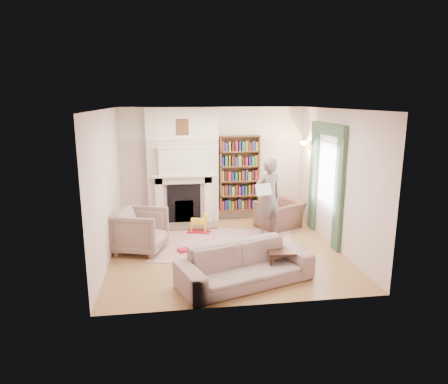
{
  "coord_description": "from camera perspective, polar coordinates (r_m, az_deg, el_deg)",
  "views": [
    {
      "loc": [
        -1.1,
        -7.52,
        2.97
      ],
      "look_at": [
        0.0,
        0.25,
        1.15
      ],
      "focal_mm": 32.0,
      "sensor_mm": 36.0,
      "label": 1
    }
  ],
  "objects": [
    {
      "name": "armchair_reading",
      "position": [
        9.55,
        7.95,
        -3.21
      ],
      "size": [
        1.26,
        1.21,
        0.63
      ],
      "primitive_type": "imported",
      "rotation": [
        0.0,
        0.0,
        3.64
      ],
      "color": "#512E2B",
      "rests_on": "floor"
    },
    {
      "name": "curtain_left",
      "position": [
        8.14,
        16.09,
        -0.03
      ],
      "size": [
        0.07,
        0.32,
        2.4
      ],
      "primitive_type": "cube",
      "color": "#304B33",
      "rests_on": "floor"
    },
    {
      "name": "wall_front",
      "position": [
        5.61,
        3.59,
        -3.24
      ],
      "size": [
        4.5,
        0.0,
        4.5
      ],
      "primitive_type": "plane",
      "rotation": [
        -1.57,
        0.0,
        0.0
      ],
      "color": "silver",
      "rests_on": "floor"
    },
    {
      "name": "bookcase",
      "position": [
        9.96,
        2.2,
        2.67
      ],
      "size": [
        1.0,
        0.24,
        1.85
      ],
      "primitive_type": "cube",
      "color": "brown",
      "rests_on": "floor"
    },
    {
      "name": "fireplace",
      "position": [
        9.71,
        -5.89,
        3.6
      ],
      "size": [
        1.7,
        0.58,
        2.8
      ],
      "color": "silver",
      "rests_on": "floor"
    },
    {
      "name": "game_box_lid",
      "position": [
        8.11,
        -5.53,
        -8.23
      ],
      "size": [
        0.34,
        0.28,
        0.05
      ],
      "primitive_type": "cube",
      "rotation": [
        0.0,
        0.0,
        0.37
      ],
      "color": "#A81326",
      "rests_on": "rug"
    },
    {
      "name": "coffee_table",
      "position": [
        7.12,
        8.98,
        -9.8
      ],
      "size": [
        0.72,
        0.49,
        0.45
      ],
      "primitive_type": null,
      "rotation": [
        0.0,
        0.0,
        -0.06
      ],
      "color": "#321911",
      "rests_on": "floor"
    },
    {
      "name": "ceiling",
      "position": [
        7.6,
        0.27,
        11.77
      ],
      "size": [
        4.5,
        4.5,
        0.0
      ],
      "primitive_type": "plane",
      "rotation": [
        3.14,
        0.0,
        0.0
      ],
      "color": "white",
      "rests_on": "wall_back"
    },
    {
      "name": "comic_annuals",
      "position": [
        7.81,
        2.37,
        -9.17
      ],
      "size": [
        0.78,
        0.26,
        0.02
      ],
      "color": "red",
      "rests_on": "rug"
    },
    {
      "name": "rug",
      "position": [
        8.42,
        0.2,
        -7.57
      ],
      "size": [
        3.21,
        2.74,
        0.01
      ],
      "primitive_type": "cube",
      "rotation": [
        0.0,
        0.0,
        -0.23
      ],
      "color": "#BCB08E",
      "rests_on": "floor"
    },
    {
      "name": "wall_back",
      "position": [
        9.96,
        -1.62,
        3.98
      ],
      "size": [
        4.5,
        0.0,
        4.5
      ],
      "primitive_type": "plane",
      "rotation": [
        1.57,
        0.0,
        0.0
      ],
      "color": "silver",
      "rests_on": "floor"
    },
    {
      "name": "sofa",
      "position": [
        6.67,
        3.04,
        -10.36
      ],
      "size": [
        2.38,
        1.53,
        0.65
      ],
      "primitive_type": "imported",
      "rotation": [
        0.0,
        0.0,
        0.33
      ],
      "color": "#A69689",
      "rests_on": "floor"
    },
    {
      "name": "man_reading",
      "position": [
        8.73,
        6.3,
        -0.84
      ],
      "size": [
        0.74,
        0.59,
        1.77
      ],
      "primitive_type": "imported",
      "rotation": [
        0.0,
        0.0,
        3.43
      ],
      "color": "#63564F",
      "rests_on": "floor"
    },
    {
      "name": "wall_sconce",
      "position": [
        9.61,
        11.08,
        6.42
      ],
      "size": [
        0.2,
        0.24,
        0.24
      ],
      "primitive_type": null,
      "color": "gold",
      "rests_on": "wall_right"
    },
    {
      "name": "rocking_horse",
      "position": [
        9.1,
        -3.66,
        -4.5
      ],
      "size": [
        0.56,
        0.33,
        0.46
      ],
      "primitive_type": null,
      "rotation": [
        0.0,
        0.0,
        -0.25
      ],
      "color": "yellow",
      "rests_on": "rug"
    },
    {
      "name": "window",
      "position": [
        8.73,
        14.56,
        2.6
      ],
      "size": [
        0.02,
        0.9,
        1.3
      ],
      "primitive_type": "cube",
      "color": "silver",
      "rests_on": "wall_right"
    },
    {
      "name": "newspaper",
      "position": [
        8.45,
        5.68,
        0.35
      ],
      "size": [
        0.38,
        0.2,
        0.25
      ],
      "primitive_type": "cube",
      "rotation": [
        -0.35,
        0.0,
        0.29
      ],
      "color": "silver",
      "rests_on": "man_reading"
    },
    {
      "name": "wall_right",
      "position": [
        8.38,
        15.67,
        1.77
      ],
      "size": [
        0.0,
        4.5,
        4.5
      ],
      "primitive_type": "plane",
      "rotation": [
        1.57,
        0.0,
        -1.57
      ],
      "color": "silver",
      "rests_on": "floor"
    },
    {
      "name": "paraffin_heater",
      "position": [
        9.23,
        -10.15,
        -4.14
      ],
      "size": [
        0.31,
        0.31,
        0.55
      ],
      "primitive_type": "cylinder",
      "rotation": [
        0.0,
        0.0,
        -0.37
      ],
      "color": "#B1B3B9",
      "rests_on": "floor"
    },
    {
      "name": "board_game",
      "position": [
        7.71,
        -2.13,
        -9.41
      ],
      "size": [
        0.44,
        0.44,
        0.03
      ],
      "primitive_type": "cube",
      "rotation": [
        0.0,
        0.0,
        -0.13
      ],
      "color": "#E1C34F",
      "rests_on": "rug"
    },
    {
      "name": "wall_left",
      "position": [
        7.77,
        -16.39,
        0.86
      ],
      "size": [
        0.0,
        4.5,
        4.5
      ],
      "primitive_type": "plane",
      "rotation": [
        1.57,
        0.0,
        1.57
      ],
      "color": "silver",
      "rests_on": "floor"
    },
    {
      "name": "floor",
      "position": [
        8.16,
        0.25,
        -8.28
      ],
      "size": [
        4.5,
        4.5,
        0.0
      ],
      "primitive_type": "plane",
      "color": "olive",
      "rests_on": "ground"
    },
    {
      "name": "curtain_right",
      "position": [
        9.4,
        12.66,
        1.88
      ],
      "size": [
        0.07,
        0.32,
        2.4
      ],
      "primitive_type": "cube",
      "color": "#304B33",
      "rests_on": "floor"
    },
    {
      "name": "armchair_left",
      "position": [
        8.15,
        -11.83,
        -5.44
      ],
      "size": [
        1.16,
        1.15,
        0.85
      ],
      "primitive_type": "imported",
      "rotation": [
        0.0,
        0.0,
        1.27
      ],
      "color": "#A09284",
      "rests_on": "floor"
    },
    {
      "name": "pelmet",
      "position": [
        8.6,
        14.63,
        8.7
      ],
      "size": [
        0.09,
        1.7,
        0.24
      ],
      "primitive_type": "cube",
      "color": "#304B33",
      "rests_on": "wall_right"
    }
  ]
}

